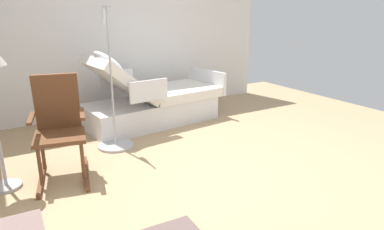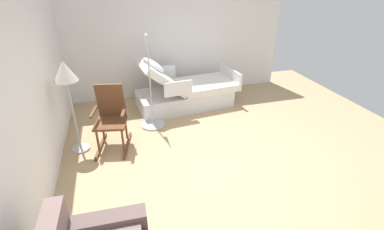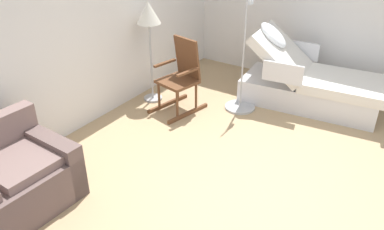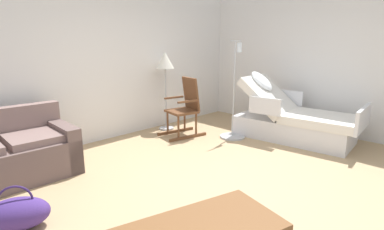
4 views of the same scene
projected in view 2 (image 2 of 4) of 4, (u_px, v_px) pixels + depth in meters
name	position (u px, v px, depth m)	size (l,w,h in m)	color
ground_plane	(222.00, 162.00, 4.29)	(7.17, 7.17, 0.00)	tan
back_wall	(22.00, 98.00, 3.08)	(5.94, 0.10, 2.70)	white
side_wall	(176.00, 34.00, 6.17)	(0.10, 4.93, 2.70)	white
hospital_bed	(185.00, 92.00, 5.93)	(1.17, 2.14, 1.18)	silver
rocking_chair	(111.00, 118.00, 4.48)	(0.84, 0.62, 1.05)	brown
floor_lamp	(66.00, 78.00, 4.03)	(0.34, 0.34, 1.48)	#B2B5BA
iv_pole	(152.00, 113.00, 5.19)	(0.44, 0.44, 1.69)	#B2B5BA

